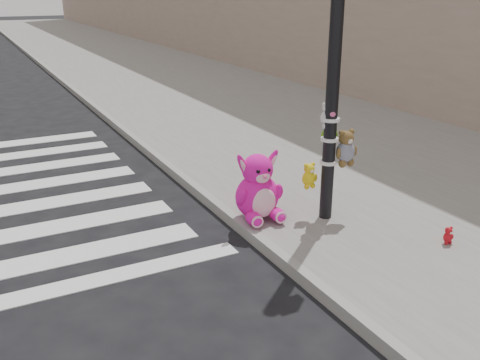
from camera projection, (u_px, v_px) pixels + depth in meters
sidewalk_near at (221, 97)px, 14.89m from camera, size 7.00×80.00×0.14m
curb_edge at (97, 109)px, 13.39m from camera, size 0.12×80.00×0.15m
signal_pole at (334, 93)px, 6.46m from camera, size 0.70×0.49×4.00m
pink_bunny at (258, 191)px, 6.82m from camera, size 0.65×0.69×0.91m
red_teddy at (448, 235)px, 6.21m from camera, size 0.16×0.11×0.22m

